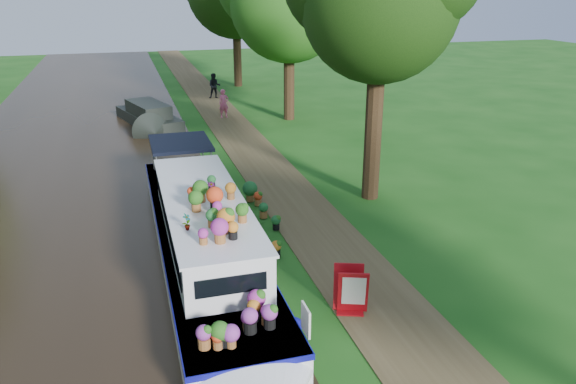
{
  "coord_description": "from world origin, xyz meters",
  "views": [
    {
      "loc": [
        -3.87,
        -13.25,
        6.78
      ],
      "look_at": [
        0.29,
        0.9,
        1.3
      ],
      "focal_mm": 35.0,
      "sensor_mm": 36.0,
      "label": 1
    }
  ],
  "objects_px": {
    "second_boat": "(149,116)",
    "pedestrian_pink": "(224,103)",
    "sandwich_board": "(351,292)",
    "pedestrian_dark": "(214,86)",
    "plant_boat": "(206,237)"
  },
  "relations": [
    {
      "from": "second_boat",
      "to": "pedestrian_pink",
      "type": "xyz_separation_m",
      "value": [
        3.98,
        0.66,
        0.31
      ]
    },
    {
      "from": "sandwich_board",
      "to": "pedestrian_dark",
      "type": "bearing_deg",
      "value": 107.55
    },
    {
      "from": "second_boat",
      "to": "pedestrian_pink",
      "type": "relative_size",
      "value": 4.25
    },
    {
      "from": "sandwich_board",
      "to": "pedestrian_pink",
      "type": "relative_size",
      "value": 0.69
    },
    {
      "from": "second_boat",
      "to": "pedestrian_pink",
      "type": "distance_m",
      "value": 4.04
    },
    {
      "from": "second_boat",
      "to": "pedestrian_dark",
      "type": "xyz_separation_m",
      "value": [
        4.39,
        6.18,
        0.33
      ]
    },
    {
      "from": "sandwich_board",
      "to": "pedestrian_pink",
      "type": "bearing_deg",
      "value": 107.98
    },
    {
      "from": "pedestrian_pink",
      "to": "pedestrian_dark",
      "type": "distance_m",
      "value": 5.54
    },
    {
      "from": "plant_boat",
      "to": "second_boat",
      "type": "relative_size",
      "value": 2.11
    },
    {
      "from": "second_boat",
      "to": "pedestrian_pink",
      "type": "height_order",
      "value": "pedestrian_pink"
    },
    {
      "from": "plant_boat",
      "to": "pedestrian_dark",
      "type": "height_order",
      "value": "plant_boat"
    },
    {
      "from": "second_boat",
      "to": "sandwich_board",
      "type": "xyz_separation_m",
      "value": [
        3.2,
        -19.03,
        0.02
      ]
    },
    {
      "from": "pedestrian_pink",
      "to": "pedestrian_dark",
      "type": "xyz_separation_m",
      "value": [
        0.41,
        5.52,
        0.02
      ]
    },
    {
      "from": "plant_boat",
      "to": "sandwich_board",
      "type": "bearing_deg",
      "value": -47.83
    },
    {
      "from": "plant_boat",
      "to": "pedestrian_dark",
      "type": "xyz_separation_m",
      "value": [
        3.89,
        22.22,
        -0.04
      ]
    }
  ]
}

